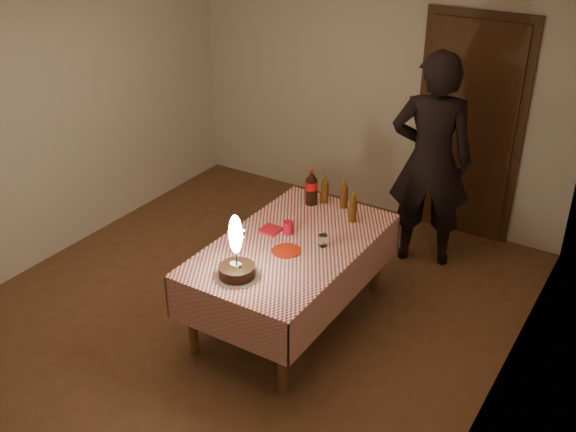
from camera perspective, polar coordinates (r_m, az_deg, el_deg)
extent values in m
cube|color=brown|center=(5.57, -3.71, -7.82)|extent=(4.00, 4.50, 0.01)
cube|color=beige|center=(6.77, 7.23, 10.92)|extent=(4.00, 0.04, 2.60)
cube|color=beige|center=(6.26, -19.36, 8.14)|extent=(0.04, 4.50, 2.60)
cube|color=beige|center=(4.19, 18.65, -1.43)|extent=(0.04, 4.50, 2.60)
cube|color=#472814|center=(6.49, 15.00, 6.89)|extent=(0.85, 0.05, 2.05)
sphere|color=#B28C33|center=(6.55, 12.18, 7.16)|extent=(0.06, 0.06, 0.06)
cube|color=brown|center=(5.09, 0.30, -2.63)|extent=(0.90, 1.60, 0.04)
cylinder|color=brown|center=(4.98, -8.14, -8.46)|extent=(0.07, 0.07, 0.64)
cylinder|color=brown|center=(4.60, -0.45, -11.60)|extent=(0.07, 0.07, 0.64)
cylinder|color=brown|center=(5.98, 0.85, -1.40)|extent=(0.07, 0.07, 0.64)
cylinder|color=brown|center=(5.67, 7.60, -3.43)|extent=(0.07, 0.07, 0.64)
cube|color=beige|center=(5.08, 0.30, -2.37)|extent=(1.02, 1.72, 0.01)
cube|color=beige|center=(4.59, -5.40, -8.82)|extent=(1.02, 0.01, 0.34)
cube|color=beige|center=(5.81, 4.73, -0.28)|extent=(1.02, 0.01, 0.34)
cube|color=beige|center=(5.41, -4.25, -2.55)|extent=(0.01, 1.72, 0.34)
cube|color=beige|center=(4.96, 5.27, -5.67)|extent=(0.01, 1.72, 0.34)
cylinder|color=white|center=(4.70, -4.32, -5.06)|extent=(0.32, 0.32, 0.01)
cylinder|color=black|center=(4.67, -4.34, -4.63)|extent=(0.25, 0.25, 0.08)
cylinder|color=white|center=(4.67, -4.44, -4.06)|extent=(0.07, 0.07, 0.00)
sphere|color=red|center=(4.62, -4.08, -4.29)|extent=(0.02, 0.02, 0.02)
cube|color=#19721E|center=(4.61, -3.99, -4.50)|extent=(0.02, 0.01, 0.00)
cube|color=#19721E|center=(4.62, -4.28, -4.44)|extent=(0.01, 0.02, 0.00)
cylinder|color=#262628|center=(4.62, -4.38, -3.60)|extent=(0.01, 0.01, 0.12)
ellipsoid|color=#FFF2BF|center=(4.53, -4.46, -1.55)|extent=(0.09, 0.09, 0.29)
sphere|color=white|center=(4.58, -4.41, -2.75)|extent=(0.04, 0.04, 0.04)
cylinder|color=#AD200C|center=(4.97, -0.15, -2.96)|extent=(0.22, 0.22, 0.01)
cylinder|color=#B50C24|center=(5.18, 0.01, -0.98)|extent=(0.08, 0.08, 0.10)
cylinder|color=white|center=(5.02, 2.98, -2.08)|extent=(0.07, 0.07, 0.09)
cube|color=#A31221|center=(5.23, -1.48, -1.18)|extent=(0.15, 0.15, 0.02)
cylinder|color=black|center=(5.61, 1.99, 2.06)|extent=(0.10, 0.10, 0.22)
cylinder|color=red|center=(5.58, 2.00, 2.61)|extent=(0.10, 0.10, 0.07)
cone|color=black|center=(5.55, 2.01, 3.45)|extent=(0.10, 0.10, 0.08)
cylinder|color=red|center=(5.53, 2.02, 3.88)|extent=(0.03, 0.03, 0.02)
cylinder|color=#522E0E|center=(5.65, 3.13, 2.01)|extent=(0.06, 0.06, 0.18)
cone|color=#522E0E|center=(5.60, 3.16, 3.11)|extent=(0.06, 0.06, 0.06)
cylinder|color=olive|center=(5.59, 3.17, 3.44)|extent=(0.02, 0.02, 0.02)
cylinder|color=#522E0E|center=(5.37, 5.50, 0.44)|extent=(0.06, 0.06, 0.18)
cone|color=#522E0E|center=(5.31, 5.56, 1.59)|extent=(0.06, 0.06, 0.06)
cylinder|color=olive|center=(5.30, 5.58, 1.93)|extent=(0.02, 0.02, 0.02)
cylinder|color=#522E0E|center=(5.58, 4.75, 1.59)|extent=(0.06, 0.06, 0.18)
cone|color=#522E0E|center=(5.53, 4.80, 2.70)|extent=(0.06, 0.06, 0.06)
cylinder|color=olive|center=(5.51, 4.81, 3.03)|extent=(0.02, 0.02, 0.02)
imported|color=black|center=(5.93, 12.00, 4.59)|extent=(0.82, 0.67, 1.93)
cube|color=black|center=(5.82, 12.71, 11.27)|extent=(0.15, 0.13, 0.10)
cylinder|color=black|center=(5.90, 12.73, 11.48)|extent=(0.10, 0.10, 0.08)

